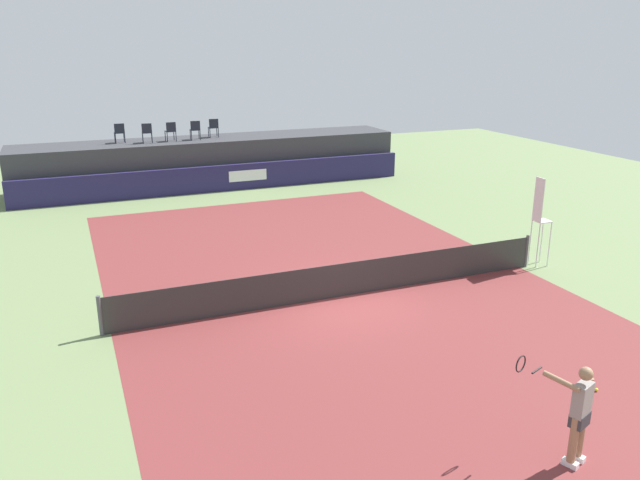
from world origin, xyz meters
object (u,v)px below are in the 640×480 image
(spectator_chair_left, at_px, (147,132))
(spectator_chair_right, at_px, (195,129))
(net_post_near, at_px, (100,316))
(spectator_chair_far_left, at_px, (119,132))
(tennis_player, at_px, (578,412))
(net_post_far, at_px, (526,251))
(umpire_chair, at_px, (540,216))
(tennis_ball, at_px, (596,390))
(spectator_chair_center, at_px, (171,131))
(spectator_chair_far_right, at_px, (213,127))

(spectator_chair_left, distance_m, spectator_chair_right, 2.21)
(spectator_chair_right, height_order, net_post_near, spectator_chair_right)
(spectator_chair_far_left, bearing_deg, tennis_player, -78.49)
(net_post_near, height_order, net_post_far, same)
(umpire_chair, height_order, net_post_far, umpire_chair)
(spectator_chair_left, distance_m, tennis_ball, 22.21)
(spectator_chair_right, distance_m, net_post_near, 16.16)
(spectator_chair_far_left, xyz_separation_m, spectator_chair_center, (2.22, -0.41, 0.00))
(spectator_chair_left, xyz_separation_m, umpire_chair, (9.52, -14.95, -1.11))
(spectator_chair_far_left, xyz_separation_m, umpire_chair, (10.68, -15.38, -1.11))
(spectator_chair_far_left, relative_size, spectator_chair_center, 1.00)
(spectator_chair_far_right, bearing_deg, tennis_player, -89.01)
(spectator_chair_far_right, relative_size, net_post_near, 0.89)
(spectator_chair_right, height_order, tennis_ball, spectator_chair_right)
(umpire_chair, bearing_deg, spectator_chair_left, 122.50)
(spectator_chair_far_right, bearing_deg, net_post_far, -68.92)
(umpire_chair, relative_size, net_post_far, 2.76)
(tennis_ball, bearing_deg, spectator_chair_left, 104.85)
(net_post_near, bearing_deg, umpire_chair, 0.05)
(spectator_chair_center, relative_size, umpire_chair, 0.32)
(spectator_chair_right, distance_m, tennis_player, 23.03)
(spectator_chair_center, bearing_deg, spectator_chair_far_right, 13.64)
(tennis_ball, bearing_deg, spectator_chair_far_left, 107.39)
(spectator_chair_far_left, relative_size, net_post_far, 0.89)
(spectator_chair_far_right, bearing_deg, umpire_chair, -67.72)
(spectator_chair_far_right, relative_size, tennis_ball, 13.06)
(net_post_far, distance_m, tennis_player, 9.65)
(spectator_chair_right, relative_size, tennis_player, 0.50)
(spectator_chair_center, distance_m, net_post_far, 17.17)
(spectator_chair_far_right, xyz_separation_m, net_post_far, (5.97, -15.50, -2.19))
(spectator_chair_center, xyz_separation_m, net_post_near, (-4.31, -14.98, -2.19))
(spectator_chair_left, height_order, net_post_far, spectator_chair_left)
(net_post_near, height_order, tennis_ball, net_post_near)
(spectator_chair_left, height_order, spectator_chair_far_right, same)
(net_post_near, distance_m, tennis_player, 10.43)
(spectator_chair_far_right, relative_size, umpire_chair, 0.32)
(tennis_player, bearing_deg, tennis_ball, 36.29)
(net_post_far, bearing_deg, spectator_chair_right, 114.77)
(spectator_chair_far_left, distance_m, umpire_chair, 18.76)
(spectator_chair_left, bearing_deg, net_post_far, -58.55)
(spectator_chair_right, xyz_separation_m, net_post_near, (-5.46, -15.05, -2.19))
(tennis_player, bearing_deg, spectator_chair_right, 93.43)
(spectator_chair_right, bearing_deg, spectator_chair_far_right, 24.83)
(spectator_chair_right, height_order, tennis_player, spectator_chair_right)
(net_post_near, bearing_deg, spectator_chair_right, 70.07)
(spectator_chair_center, distance_m, umpire_chair, 17.23)
(spectator_chair_left, bearing_deg, spectator_chair_center, 1.28)
(spectator_chair_far_left, bearing_deg, spectator_chair_far_right, 1.38)
(tennis_player, xyz_separation_m, tennis_ball, (2.07, 1.52, -0.92))
(spectator_chair_far_right, xyz_separation_m, net_post_near, (-6.43, -15.50, -2.19))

